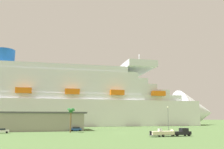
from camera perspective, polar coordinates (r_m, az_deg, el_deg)
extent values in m
plane|color=#4C6B38|center=(111.71, -2.32, -12.77)|extent=(600.00, 600.00, 0.00)
cube|color=white|center=(149.92, -14.89, -8.89)|extent=(182.82, 42.19, 15.02)
cone|color=white|center=(176.29, 19.25, -8.55)|extent=(26.84, 31.18, 29.97)
cube|color=white|center=(150.34, -14.73, -5.39)|extent=(160.95, 38.46, 3.37)
cube|color=white|center=(150.80, -16.05, -4.05)|extent=(152.67, 37.28, 3.37)
cube|color=white|center=(151.42, -17.36, -2.72)|extent=(143.80, 36.63, 3.37)
cube|color=white|center=(152.20, -18.66, -1.41)|extent=(139.29, 36.23, 3.37)
cube|color=white|center=(153.13, -19.94, -0.11)|extent=(134.21, 35.82, 3.37)
cube|color=white|center=(154.22, -21.20, 1.18)|extent=(128.83, 35.02, 3.37)
cube|color=white|center=(160.94, 5.35, 1.42)|extent=(19.92, 37.48, 4.00)
cylinder|color=#1959B2|center=(157.17, -24.32, 3.64)|extent=(12.56, 12.56, 9.72)
cylinder|color=silver|center=(162.92, 6.55, 2.74)|extent=(0.80, 0.80, 12.00)
cube|color=orange|center=(134.40, -20.34, -3.56)|extent=(8.15, 3.59, 2.80)
cube|color=orange|center=(133.43, -9.45, -4.01)|extent=(8.15, 3.59, 2.80)
cube|color=orange|center=(137.24, 1.22, -4.31)|extent=(8.15, 3.59, 2.80)
cube|color=orange|center=(145.46, 11.01, -4.45)|extent=(8.15, 3.59, 2.80)
cube|color=gray|center=(102.97, -22.86, -10.40)|extent=(55.32, 20.88, 6.58)
cube|color=#4C4C51|center=(102.96, -22.72, -8.41)|extent=(57.53, 21.72, 0.60)
cube|color=black|center=(71.06, 16.06, -13.26)|extent=(5.66, 2.16, 0.90)
cube|color=black|center=(71.56, 16.72, -12.48)|extent=(2.07, 1.90, 0.90)
cube|color=#26333F|center=(71.94, 17.18, -12.51)|extent=(0.15, 1.68, 0.63)
cylinder|color=black|center=(73.00, 16.96, -13.47)|extent=(0.81, 0.30, 0.80)
cylinder|color=black|center=(71.35, 17.89, -13.51)|extent=(0.81, 0.30, 0.80)
cylinder|color=black|center=(70.99, 14.38, -13.70)|extent=(0.81, 0.30, 0.80)
cylinder|color=black|center=(69.29, 15.27, -13.76)|extent=(0.81, 0.30, 0.80)
cube|color=#595960|center=(68.11, 11.86, -13.90)|extent=(7.18, 2.16, 0.16)
cube|color=#595960|center=(70.23, 14.95, -13.66)|extent=(2.34, 0.19, 0.10)
cylinder|color=black|center=(68.92, 11.17, -14.01)|extent=(0.65, 0.24, 0.64)
cylinder|color=black|center=(67.02, 12.07, -14.09)|extent=(0.65, 0.24, 0.64)
cube|color=beige|center=(68.07, 11.84, -13.46)|extent=(6.54, 2.36, 0.90)
cone|color=beige|center=(69.90, 14.52, -13.26)|extent=(1.26, 1.99, 1.95)
cube|color=silver|center=(67.72, 11.32, -12.82)|extent=(0.83, 1.02, 0.70)
cube|color=black|center=(66.49, 9.17, -13.63)|extent=(0.37, 0.51, 1.10)
cylinder|color=brown|center=(85.35, -9.84, -11.05)|extent=(0.54, 0.54, 7.22)
cone|color=#287233|center=(85.43, -9.50, -8.57)|extent=(0.89, 2.53, 1.94)
cone|color=#287233|center=(85.64, -9.57, -8.57)|extent=(2.13, 2.38, 1.89)
cone|color=#287233|center=(85.75, -9.82, -8.56)|extent=(2.50, 0.96, 2.04)
cone|color=#287233|center=(85.55, -10.00, -8.55)|extent=(1.99, 2.42, 1.99)
cone|color=#287233|center=(85.36, -10.04, -8.55)|extent=(0.96, 2.63, 1.64)
cone|color=#287233|center=(85.01, -9.90, -8.55)|extent=(2.42, 2.02, 1.95)
cone|color=#287233|center=(84.96, -9.74, -8.55)|extent=(2.60, 0.75, 1.52)
cone|color=#287233|center=(85.13, -9.54, -8.56)|extent=(2.11, 2.31, 2.04)
sphere|color=#287233|center=(85.35, -9.77, -8.62)|extent=(1.10, 1.10, 1.10)
cylinder|color=slate|center=(90.93, 13.25, -10.46)|extent=(0.20, 0.20, 8.48)
sphere|color=#F9F2CC|center=(90.99, 13.14, -7.63)|extent=(0.56, 0.56, 0.56)
cube|color=#264C99|center=(92.62, -8.71, -12.80)|extent=(4.46, 2.08, 0.70)
cube|color=#1E232D|center=(92.64, -8.56, -12.42)|extent=(2.54, 1.78, 0.55)
cylinder|color=black|center=(91.50, -9.51, -13.04)|extent=(0.67, 0.26, 0.66)
cylinder|color=black|center=(93.26, -9.71, -12.97)|extent=(0.67, 0.26, 0.66)
cylinder|color=black|center=(92.05, -7.70, -13.06)|extent=(0.67, 0.26, 0.66)
cylinder|color=black|center=(93.80, -7.94, -13.00)|extent=(0.67, 0.26, 0.66)
cube|color=white|center=(87.82, -24.79, -12.17)|extent=(4.77, 2.60, 0.70)
cube|color=#1E232D|center=(87.79, -24.91, -11.75)|extent=(2.77, 2.11, 0.55)
cylinder|color=black|center=(88.82, -23.82, -12.43)|extent=(0.69, 0.32, 0.66)
cylinder|color=black|center=(86.89, -23.80, -12.50)|extent=(0.69, 0.32, 0.66)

